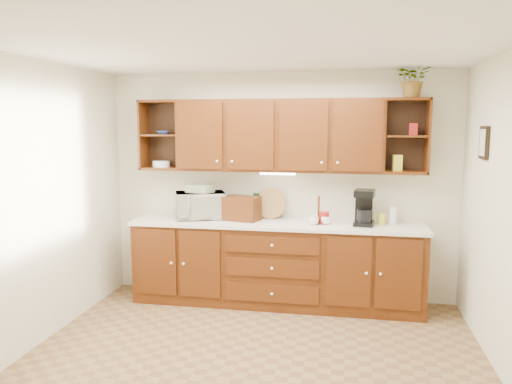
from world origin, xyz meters
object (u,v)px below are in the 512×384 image
at_px(bread_box, 242,208).
at_px(potted_plant, 414,79).
at_px(microwave, 200,205).
at_px(coffee_maker, 364,208).

height_order(bread_box, potted_plant, potted_plant).
relative_size(microwave, coffee_maker, 1.43).
relative_size(bread_box, coffee_maker, 1.01).
xyz_separation_m(coffee_maker, potted_plant, (0.46, 0.07, 1.36)).
distance_m(bread_box, coffee_maker, 1.35).
xyz_separation_m(bread_box, coffee_maker, (1.35, -0.01, 0.05)).
bearing_deg(bread_box, potted_plant, 16.53).
distance_m(microwave, potted_plant, 2.69).
bearing_deg(potted_plant, coffee_maker, -171.39).
bearing_deg(microwave, coffee_maker, -22.54).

